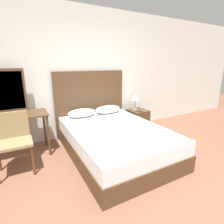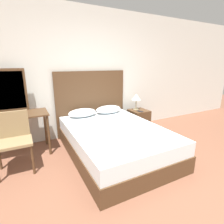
{
  "view_description": "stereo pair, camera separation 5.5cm",
  "coord_description": "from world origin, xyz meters",
  "views": [
    {
      "loc": [
        -1.39,
        -1.21,
        1.57
      ],
      "look_at": [
        0.02,
        1.39,
        0.75
      ],
      "focal_mm": 28.0,
      "sensor_mm": 36.0,
      "label": 1
    },
    {
      "loc": [
        -1.34,
        -1.24,
        1.57
      ],
      "look_at": [
        0.02,
        1.39,
        0.75
      ],
      "focal_mm": 28.0,
      "sensor_mm": 36.0,
      "label": 2
    }
  ],
  "objects": [
    {
      "name": "vanity_mirror",
      "position": [
        -1.51,
        2.25,
        1.12
      ],
      "size": [
        0.5,
        0.03,
        0.74
      ],
      "color": "#4C331E",
      "rests_on": "vanity_desk"
    },
    {
      "name": "pillow_right",
      "position": [
        0.32,
        2.14,
        0.58
      ],
      "size": [
        0.58,
        0.32,
        0.17
      ],
      "color": "silver",
      "rests_on": "bed"
    },
    {
      "name": "bed",
      "position": [
        0.02,
        1.28,
        0.25
      ],
      "size": [
        1.52,
        2.15,
        0.5
      ],
      "color": "#4C331E",
      "rests_on": "ground_plane"
    },
    {
      "name": "pillow_left",
      "position": [
        -0.29,
        2.14,
        0.58
      ],
      "size": [
        0.58,
        0.32,
        0.17
      ],
      "color": "silver",
      "rests_on": "bed"
    },
    {
      "name": "wall_back",
      "position": [
        0.0,
        2.45,
        1.35
      ],
      "size": [
        10.0,
        0.06,
        2.7
      ],
      "color": "silver",
      "rests_on": "ground_plane"
    },
    {
      "name": "chair",
      "position": [
        -1.55,
        1.54,
        0.53
      ],
      "size": [
        0.5,
        0.42,
        0.89
      ],
      "color": "olive",
      "rests_on": "ground_plane"
    },
    {
      "name": "nightstand",
      "position": [
        1.1,
        2.06,
        0.24
      ],
      "size": [
        0.41,
        0.43,
        0.49
      ],
      "color": "#4C331E",
      "rests_on": "ground_plane"
    },
    {
      "name": "table_lamp",
      "position": [
        1.06,
        2.14,
        0.78
      ],
      "size": [
        0.22,
        0.22,
        0.39
      ],
      "color": "tan",
      "rests_on": "nightstand"
    },
    {
      "name": "vanity_desk",
      "position": [
        -1.51,
        2.0,
        0.63
      ],
      "size": [
        1.06,
        0.54,
        0.75
      ],
      "color": "#4C331E",
      "rests_on": "ground_plane"
    },
    {
      "name": "phone_on_bed",
      "position": [
        0.39,
        1.57,
        0.5
      ],
      "size": [
        0.1,
        0.16,
        0.01
      ],
      "color": "#B7B7BC",
      "rests_on": "bed"
    },
    {
      "name": "headboard",
      "position": [
        0.02,
        2.38,
        0.71
      ],
      "size": [
        1.59,
        0.05,
        1.42
      ],
      "color": "#4C331E",
      "rests_on": "ground_plane"
    },
    {
      "name": "phone_on_nightstand",
      "position": [
        1.05,
        1.95,
        0.49
      ],
      "size": [
        0.12,
        0.16,
        0.01
      ],
      "color": "black",
      "rests_on": "nightstand"
    },
    {
      "name": "ground_plane",
      "position": [
        0.0,
        0.0,
        0.0
      ],
      "size": [
        16.0,
        16.0,
        0.0
      ],
      "primitive_type": "plane",
      "color": "brown"
    }
  ]
}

